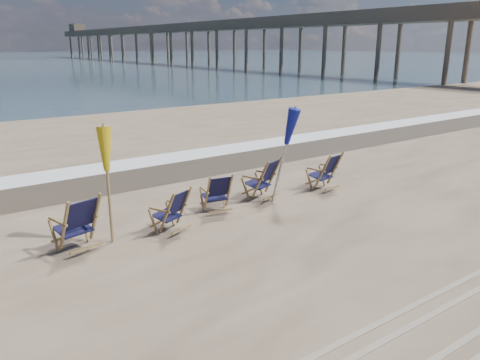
{
  "coord_description": "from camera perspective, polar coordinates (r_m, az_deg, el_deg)",
  "views": [
    {
      "loc": [
        -5.59,
        -5.71,
        3.72
      ],
      "look_at": [
        0.0,
        2.2,
        0.9
      ],
      "focal_mm": 35.0,
      "sensor_mm": 36.0,
      "label": 1
    }
  ],
  "objects": [
    {
      "name": "surf_foam",
      "position": [
        15.53,
        -13.11,
        1.97
      ],
      "size": [
        200.0,
        1.4,
        0.01
      ],
      "primitive_type": "cube",
      "color": "silver",
      "rests_on": "ground"
    },
    {
      "name": "wet_sand_strip",
      "position": [
        14.2,
        -10.78,
        0.76
      ],
      "size": [
        200.0,
        2.6,
        0.0
      ],
      "primitive_type": "cube",
      "color": "#42362A",
      "rests_on": "ground"
    },
    {
      "name": "tire_tracks",
      "position": [
        7.31,
        24.21,
        -15.88
      ],
      "size": [
        80.0,
        1.3,
        0.01
      ],
      "primitive_type": null,
      "color": "gray",
      "rests_on": "ground"
    },
    {
      "name": "beach_chair_0",
      "position": [
        9.22,
        -17.18,
        -4.56
      ],
      "size": [
        0.88,
        0.95,
        1.12
      ],
      "primitive_type": null,
      "rotation": [
        0.0,
        0.0,
        3.38
      ],
      "color": "black",
      "rests_on": "ground"
    },
    {
      "name": "beach_chair_1",
      "position": [
        9.76,
        -6.83,
        -3.28
      ],
      "size": [
        0.84,
        0.88,
        0.96
      ],
      "primitive_type": null,
      "rotation": [
        0.0,
        0.0,
        3.54
      ],
      "color": "black",
      "rests_on": "ground"
    },
    {
      "name": "beach_chair_2",
      "position": [
        10.68,
        -1.31,
        -1.44
      ],
      "size": [
        0.73,
        0.79,
        0.95
      ],
      "primitive_type": null,
      "rotation": [
        0.0,
        0.0,
        2.96
      ],
      "color": "black",
      "rests_on": "ground"
    },
    {
      "name": "beach_chair_3",
      "position": [
        11.73,
        4.09,
        0.45
      ],
      "size": [
        0.91,
        0.96,
        1.08
      ],
      "primitive_type": null,
      "rotation": [
        0.0,
        0.0,
        3.48
      ],
      "color": "black",
      "rests_on": "ground"
    },
    {
      "name": "beach_chair_4",
      "position": [
        12.67,
        11.54,
        1.27
      ],
      "size": [
        0.78,
        0.85,
        1.04
      ],
      "primitive_type": null,
      "rotation": [
        0.0,
        0.0,
        3.32
      ],
      "color": "black",
      "rests_on": "ground"
    },
    {
      "name": "umbrella_yellow",
      "position": [
        9.22,
        -16.04,
        2.88
      ],
      "size": [
        0.3,
        0.3,
        2.22
      ],
      "color": "olive",
      "rests_on": "ground"
    },
    {
      "name": "umbrella_blue",
      "position": [
        11.04,
        5.28,
        6.11
      ],
      "size": [
        0.3,
        0.3,
        2.33
      ],
      "color": "#A5A5AD",
      "rests_on": "ground"
    },
    {
      "name": "fishing_pier",
      "position": [
        90.85,
        -6.87,
        16.73
      ],
      "size": [
        4.4,
        140.0,
        9.3
      ],
      "primitive_type": null,
      "color": "brown",
      "rests_on": "ground"
    }
  ]
}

